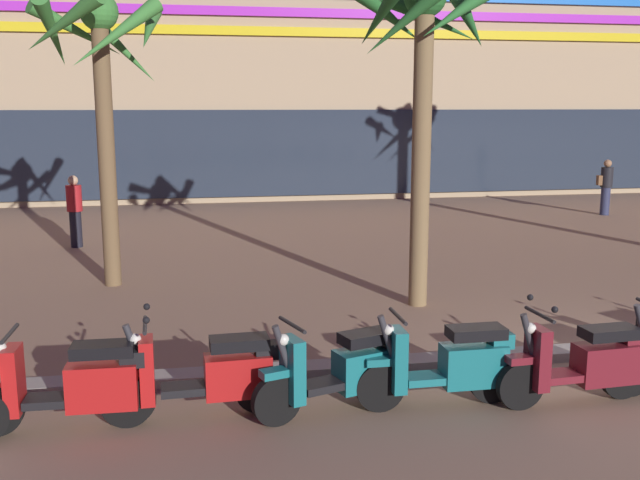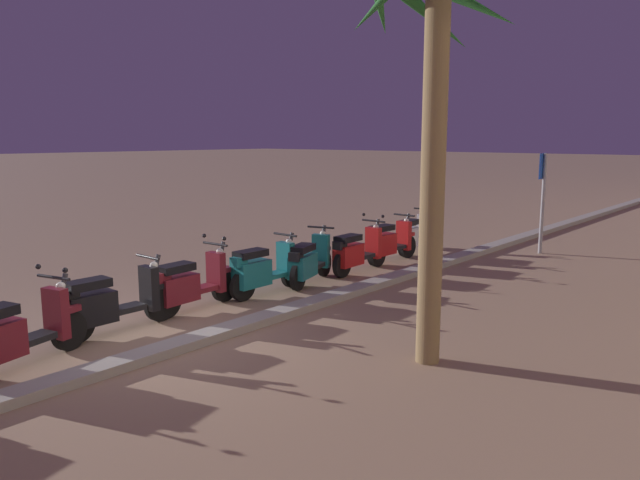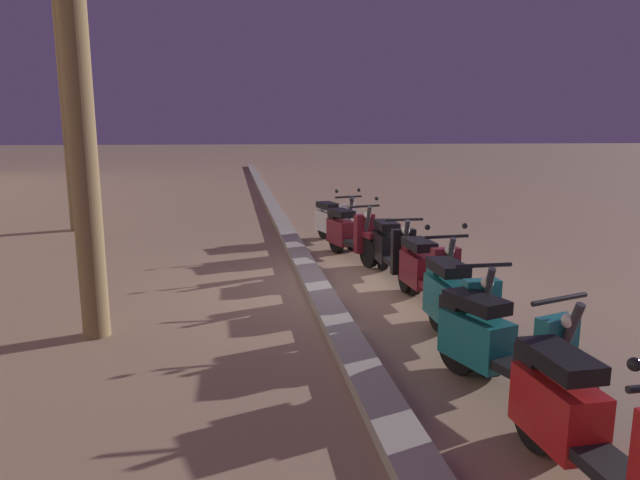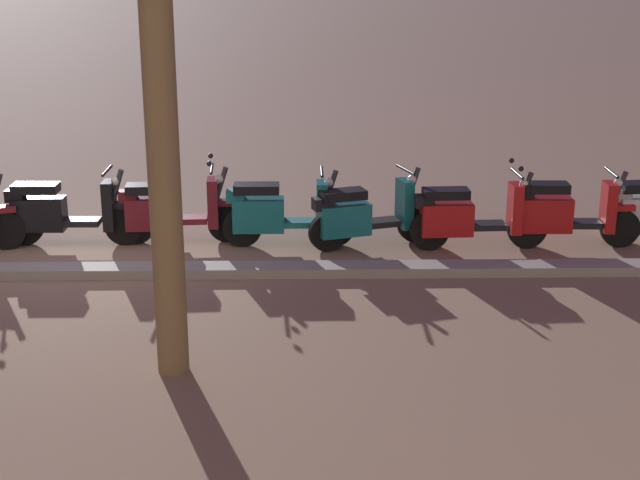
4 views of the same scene
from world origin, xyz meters
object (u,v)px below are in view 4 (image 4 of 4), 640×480
scooter_red_mid_front (564,213)px  scooter_red_lead_nearest (468,216)px  scooter_maroon_mid_rear (171,211)px  scooter_teal_last_in_row (278,213)px  scooter_teal_mid_centre (363,215)px  scooter_black_far_back (61,212)px

scooter_red_mid_front → scooter_red_lead_nearest: size_ratio=0.96×
scooter_maroon_mid_rear → scooter_teal_last_in_row: bearing=173.0°
scooter_maroon_mid_rear → scooter_teal_mid_centre: bearing=174.2°
scooter_red_lead_nearest → scooter_black_far_back: (5.41, -0.29, 0.00)m
scooter_teal_mid_centre → scooter_teal_last_in_row: same height
scooter_teal_last_in_row → scooter_black_far_back: (2.90, -0.11, -0.00)m
scooter_red_lead_nearest → scooter_maroon_mid_rear: (3.96, -0.36, -0.00)m
scooter_maroon_mid_rear → scooter_black_far_back: scooter_maroon_mid_rear is taller
scooter_red_mid_front → scooter_teal_last_in_row: bearing=-1.5°
scooter_black_far_back → scooter_teal_last_in_row: bearing=177.8°
scooter_red_lead_nearest → scooter_black_far_back: bearing=-3.1°
scooter_red_mid_front → scooter_red_lead_nearest: (1.30, 0.08, -0.01)m
scooter_teal_last_in_row → scooter_red_mid_front: bearing=178.5°
scooter_red_lead_nearest → scooter_teal_last_in_row: bearing=-4.1°
scooter_teal_mid_centre → scooter_teal_last_in_row: bearing=-4.3°
scooter_teal_last_in_row → scooter_maroon_mid_rear: bearing=-7.0°
scooter_teal_mid_centre → scooter_black_far_back: same height
scooter_red_lead_nearest → scooter_black_far_back: scooter_red_lead_nearest is taller
scooter_red_mid_front → scooter_black_far_back: 6.71m
scooter_red_lead_nearest → scooter_maroon_mid_rear: 3.97m
scooter_red_mid_front → scooter_teal_mid_centre: (2.68, -0.01, -0.02)m
scooter_teal_mid_centre → scooter_teal_last_in_row: size_ratio=0.98×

